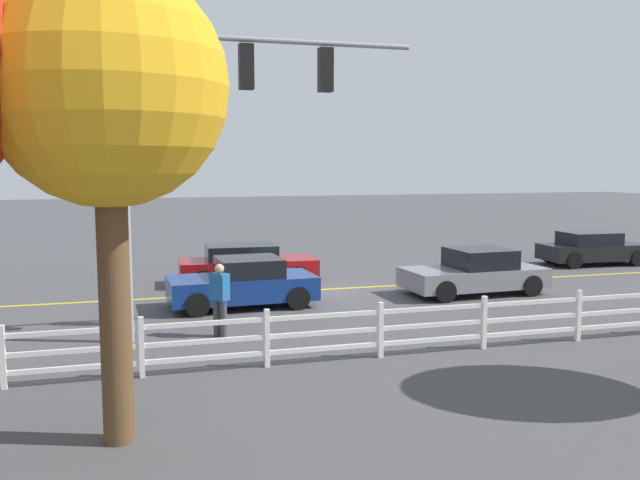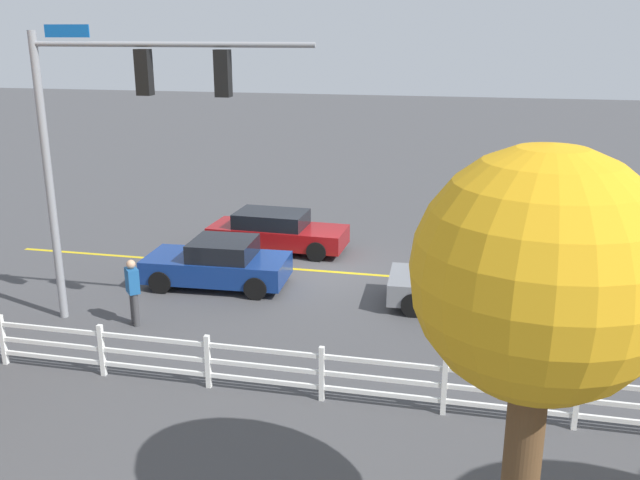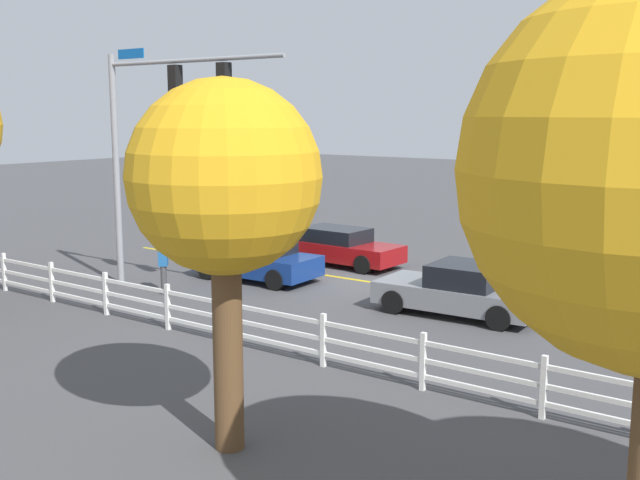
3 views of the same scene
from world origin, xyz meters
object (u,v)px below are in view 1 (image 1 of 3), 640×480
at_px(car_3, 246,264).
at_px(car_0, 244,283).
at_px(tree_1, 107,91).
at_px(car_2, 592,248).
at_px(pedestrian, 220,297).
at_px(car_1, 475,273).

bearing_deg(car_3, car_0, -99.01).
height_order(car_0, tree_1, tree_1).
xyz_separation_m(car_2, pedestrian, (15.52, 7.02, 0.29)).
xyz_separation_m(car_0, car_1, (-7.11, 0.09, -0.00)).
height_order(car_2, pedestrian, pedestrian).
xyz_separation_m(car_0, pedestrian, (1.05, 3.06, 0.27)).
bearing_deg(car_0, tree_1, 66.87).
bearing_deg(tree_1, car_0, -110.62).
relative_size(car_1, pedestrian, 2.59).
distance_m(car_2, car_3, 13.79).
height_order(car_1, car_3, car_1).
relative_size(car_1, car_3, 0.96).
bearing_deg(pedestrian, car_3, -146.53).
height_order(car_2, tree_1, tree_1).
bearing_deg(car_1, car_2, -153.82).
relative_size(car_1, car_2, 1.05).
bearing_deg(tree_1, car_3, -107.84).
distance_m(car_0, car_2, 15.00).
height_order(car_0, pedestrian, pedestrian).
distance_m(car_2, tree_1, 22.05).
relative_size(car_0, tree_1, 0.61).
height_order(car_1, pedestrian, pedestrian).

